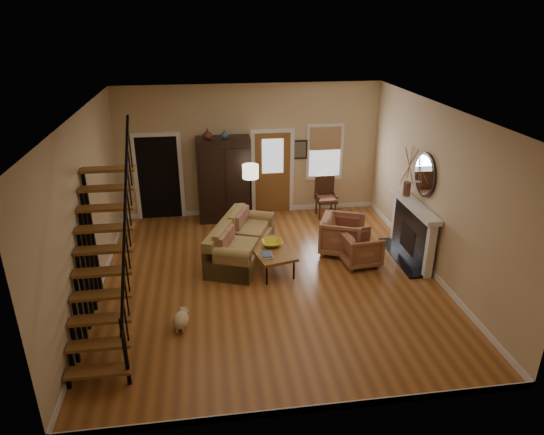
{
  "coord_description": "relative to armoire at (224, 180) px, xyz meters",
  "views": [
    {
      "loc": [
        -1.13,
        -8.23,
        4.88
      ],
      "look_at": [
        0.1,
        0.4,
        1.15
      ],
      "focal_mm": 32.0,
      "sensor_mm": 36.0,
      "label": 1
    }
  ],
  "objects": [
    {
      "name": "books",
      "position": [
        0.65,
        -3.05,
        -0.55
      ],
      "size": [
        0.22,
        0.3,
        0.06
      ],
      "primitive_type": null,
      "color": "beige",
      "rests_on": "coffee_table"
    },
    {
      "name": "side_chair",
      "position": [
        2.55,
        -0.2,
        -0.54
      ],
      "size": [
        0.54,
        0.54,
        1.02
      ],
      "primitive_type": null,
      "color": "#3E2413",
      "rests_on": "ground"
    },
    {
      "name": "dog",
      "position": [
        -0.98,
        -4.55,
        -0.89
      ],
      "size": [
        0.33,
        0.47,
        0.31
      ],
      "primitive_type": null,
      "rotation": [
        0.0,
        0.0,
        -0.19
      ],
      "color": "beige",
      "rests_on": "ground"
    },
    {
      "name": "armoire",
      "position": [
        0.0,
        0.0,
        0.0
      ],
      "size": [
        1.3,
        0.6,
        2.1
      ],
      "primitive_type": null,
      "color": "black",
      "rests_on": "ground"
    },
    {
      "name": "vase_b",
      "position": [
        0.05,
        -0.1,
        1.16
      ],
      "size": [
        0.2,
        0.2,
        0.21
      ],
      "primitive_type": "imported",
      "color": "#334C60",
      "rests_on": "armoire"
    },
    {
      "name": "armchair_left",
      "position": [
        2.65,
        -2.78,
        -0.7
      ],
      "size": [
        0.83,
        0.81,
        0.69
      ],
      "primitive_type": "imported",
      "rotation": [
        0.0,
        0.0,
        1.68
      ],
      "color": "brown",
      "rests_on": "ground"
    },
    {
      "name": "vase_a",
      "position": [
        -0.35,
        -0.1,
        1.17
      ],
      "size": [
        0.24,
        0.24,
        0.25
      ],
      "primitive_type": "imported",
      "color": "#4C2619",
      "rests_on": "armoire"
    },
    {
      "name": "staircase",
      "position": [
        -2.08,
        -4.45,
        0.55
      ],
      "size": [
        0.94,
        2.8,
        3.2
      ],
      "primitive_type": null,
      "color": "brown",
      "rests_on": "ground"
    },
    {
      "name": "floor_lamp",
      "position": [
        0.58,
        -0.79,
        -0.23
      ],
      "size": [
        0.45,
        0.45,
        1.64
      ],
      "primitive_type": null,
      "rotation": [
        0.0,
        0.0,
        0.23
      ],
      "color": "black",
      "rests_on": "ground"
    },
    {
      "name": "sofa",
      "position": [
        0.22,
        -2.19,
        -0.65
      ],
      "size": [
        1.67,
        2.37,
        0.81
      ],
      "primitive_type": null,
      "rotation": [
        0.0,
        0.0,
        -0.37
      ],
      "color": "olive",
      "rests_on": "ground"
    },
    {
      "name": "room",
      "position": [
        0.29,
        -1.39,
        0.46
      ],
      "size": [
        7.0,
        7.33,
        3.3
      ],
      "color": "#9C5C27",
      "rests_on": "ground"
    },
    {
      "name": "coffee_table",
      "position": [
        0.77,
        -2.75,
        -0.82
      ],
      "size": [
        0.97,
        1.35,
        0.47
      ],
      "primitive_type": null,
      "rotation": [
        0.0,
        0.0,
        0.23
      ],
      "color": "brown",
      "rests_on": "ground"
    },
    {
      "name": "bowl",
      "position": [
        0.82,
        -2.6,
        -0.53
      ],
      "size": [
        0.42,
        0.42,
        0.1
      ],
      "primitive_type": "imported",
      "color": "gold",
      "rests_on": "coffee_table"
    },
    {
      "name": "fireplace",
      "position": [
        3.83,
        -2.65,
        -0.31
      ],
      "size": [
        0.33,
        1.95,
        2.3
      ],
      "color": "black",
      "rests_on": "ground"
    },
    {
      "name": "armchair_right",
      "position": [
        2.41,
        -2.21,
        -0.64
      ],
      "size": [
        1.17,
        1.16,
        0.82
      ],
      "primitive_type": "imported",
      "rotation": [
        0.0,
        0.0,
        1.16
      ],
      "color": "brown",
      "rests_on": "ground"
    }
  ]
}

